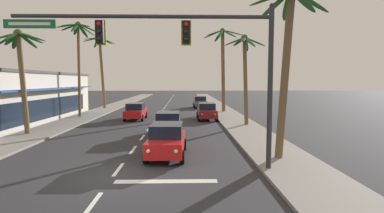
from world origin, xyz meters
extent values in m
plane|color=#2D2D33|center=(0.00, 0.00, 0.00)|extent=(220.00, 220.00, 0.00)
cube|color=gray|center=(7.80, 20.00, 0.07)|extent=(3.20, 110.00, 0.14)
cube|color=gray|center=(-7.80, 20.00, 0.07)|extent=(3.20, 110.00, 0.14)
cube|color=silver|center=(0.00, -2.74, 0.00)|extent=(0.16, 2.00, 0.01)
cube|color=silver|center=(0.00, 1.07, 0.00)|extent=(0.16, 2.00, 0.01)
cube|color=silver|center=(0.00, 4.88, 0.00)|extent=(0.16, 2.00, 0.01)
cube|color=silver|center=(0.00, 8.70, 0.00)|extent=(0.16, 2.00, 0.01)
cube|color=silver|center=(0.00, 12.51, 0.00)|extent=(0.16, 2.00, 0.01)
cube|color=silver|center=(0.00, 16.33, 0.00)|extent=(0.16, 2.00, 0.01)
cube|color=silver|center=(0.00, 20.14, 0.00)|extent=(0.16, 2.00, 0.01)
cube|color=silver|center=(0.00, 23.96, 0.00)|extent=(0.16, 2.00, 0.01)
cube|color=silver|center=(0.00, 27.77, 0.00)|extent=(0.16, 2.00, 0.01)
cube|color=silver|center=(0.00, 31.58, 0.00)|extent=(0.16, 2.00, 0.01)
cube|color=silver|center=(0.00, 35.40, 0.00)|extent=(0.16, 2.00, 0.01)
cube|color=silver|center=(0.00, 39.21, 0.00)|extent=(0.16, 2.00, 0.01)
cube|color=silver|center=(0.00, 43.03, 0.00)|extent=(0.16, 2.00, 0.01)
cube|color=silver|center=(0.00, 46.84, 0.00)|extent=(0.16, 2.00, 0.01)
cube|color=silver|center=(0.00, 50.65, 0.00)|extent=(0.16, 2.00, 0.01)
cube|color=silver|center=(0.00, 54.47, 0.00)|extent=(0.16, 2.00, 0.01)
cube|color=silver|center=(0.00, 58.28, 0.00)|extent=(0.16, 2.00, 0.01)
cube|color=silver|center=(0.00, 62.10, 0.00)|extent=(0.16, 2.00, 0.01)
cube|color=silver|center=(0.00, 65.91, 0.00)|extent=(0.16, 2.00, 0.01)
cube|color=silver|center=(0.00, 69.72, 0.00)|extent=(0.16, 2.00, 0.01)
cube|color=silver|center=(2.20, -0.60, 0.00)|extent=(4.00, 0.44, 0.01)
cylinder|color=#2D2D33|center=(6.56, 0.68, 3.48)|extent=(0.22, 0.22, 6.96)
cylinder|color=#2D2D33|center=(1.22, 0.68, 6.55)|extent=(10.69, 0.16, 0.16)
sphere|color=#2D2D33|center=(6.56, 0.68, 7.02)|extent=(0.20, 0.20, 0.20)
cube|color=black|center=(3.00, 0.66, 5.91)|extent=(0.32, 0.26, 0.92)
sphere|color=red|center=(3.00, 0.52, 6.21)|extent=(0.17, 0.17, 0.17)
sphere|color=black|center=(3.00, 0.52, 5.91)|extent=(0.17, 0.17, 0.17)
sphere|color=black|center=(3.00, 0.52, 5.61)|extent=(0.17, 0.17, 0.17)
cube|color=yellow|center=(3.00, 0.82, 5.91)|extent=(0.42, 0.03, 1.04)
cube|color=black|center=(-0.56, 0.66, 5.91)|extent=(0.32, 0.26, 0.92)
sphere|color=red|center=(-0.56, 0.52, 6.21)|extent=(0.17, 0.17, 0.17)
sphere|color=black|center=(-0.56, 0.52, 5.91)|extent=(0.17, 0.17, 0.17)
sphere|color=black|center=(-0.56, 0.52, 5.61)|extent=(0.17, 0.17, 0.17)
cube|color=yellow|center=(-0.56, 0.82, 5.91)|extent=(0.42, 0.03, 1.04)
cube|color=#146038|center=(-3.41, 0.68, 6.23)|extent=(2.12, 0.05, 0.36)
cube|color=white|center=(-3.41, 0.65, 6.23)|extent=(1.69, 0.01, 0.12)
cube|color=red|center=(2.00, 3.39, 0.68)|extent=(1.91, 4.36, 0.72)
cube|color=black|center=(2.00, 3.54, 1.36)|extent=(1.68, 2.25, 0.64)
cylinder|color=black|center=(2.81, 1.95, 0.32)|extent=(0.24, 0.65, 0.64)
cylinder|color=black|center=(1.08, 2.01, 0.32)|extent=(0.24, 0.65, 0.64)
cylinder|color=black|center=(2.91, 4.78, 0.32)|extent=(0.24, 0.65, 0.64)
cylinder|color=black|center=(1.18, 4.84, 0.32)|extent=(0.24, 0.65, 0.64)
sphere|color=#F9EFC6|center=(2.54, 1.20, 0.76)|extent=(0.18, 0.18, 0.18)
sphere|color=#F9EFC6|center=(1.30, 1.25, 0.76)|extent=(0.18, 0.18, 0.18)
cube|color=red|center=(2.73, 5.53, 0.78)|extent=(0.24, 0.07, 0.20)
cube|color=red|center=(1.41, 5.58, 0.78)|extent=(0.24, 0.07, 0.20)
cube|color=navy|center=(1.74, 9.33, 0.68)|extent=(1.80, 4.31, 0.72)
cube|color=black|center=(1.74, 9.48, 1.36)|extent=(1.62, 2.21, 0.64)
cylinder|color=black|center=(2.61, 7.92, 0.32)|extent=(0.23, 0.64, 0.64)
cylinder|color=black|center=(0.89, 7.90, 0.32)|extent=(0.23, 0.64, 0.64)
cylinder|color=black|center=(2.59, 10.76, 0.32)|extent=(0.23, 0.64, 0.64)
cylinder|color=black|center=(0.86, 10.74, 0.32)|extent=(0.23, 0.64, 0.64)
sphere|color=#F9EFC6|center=(2.38, 7.17, 0.76)|extent=(0.18, 0.18, 0.18)
sphere|color=#F9EFC6|center=(1.14, 7.16, 0.76)|extent=(0.18, 0.18, 0.18)
cube|color=red|center=(2.38, 11.50, 0.78)|extent=(0.24, 0.06, 0.20)
cube|color=red|center=(1.06, 11.48, 0.78)|extent=(0.24, 0.06, 0.20)
cube|color=red|center=(-2.03, 18.60, 0.68)|extent=(1.79, 4.31, 0.72)
cube|color=black|center=(-2.03, 18.45, 1.36)|extent=(1.61, 2.21, 0.64)
cylinder|color=black|center=(-2.88, 20.03, 0.32)|extent=(0.22, 0.64, 0.64)
cylinder|color=black|center=(-1.16, 20.02, 0.32)|extent=(0.22, 0.64, 0.64)
cylinder|color=black|center=(-2.90, 17.19, 0.32)|extent=(0.22, 0.64, 0.64)
cylinder|color=black|center=(-1.17, 17.18, 0.32)|extent=(0.22, 0.64, 0.64)
sphere|color=#B2B2AD|center=(-2.63, 20.78, 0.76)|extent=(0.18, 0.18, 0.18)
sphere|color=#B2B2AD|center=(-1.39, 20.77, 0.76)|extent=(0.18, 0.18, 0.18)
cube|color=red|center=(-2.70, 16.45, 0.78)|extent=(0.24, 0.06, 0.20)
cube|color=red|center=(-1.38, 16.44, 0.78)|extent=(0.24, 0.06, 0.20)
cube|color=#4C515B|center=(5.19, 32.02, 0.68)|extent=(1.82, 4.32, 0.72)
cube|color=black|center=(5.19, 32.17, 1.36)|extent=(1.63, 2.22, 0.64)
cylinder|color=black|center=(6.07, 30.62, 0.32)|extent=(0.23, 0.64, 0.64)
cylinder|color=black|center=(4.35, 30.59, 0.32)|extent=(0.23, 0.64, 0.64)
cylinder|color=black|center=(6.03, 33.45, 0.32)|extent=(0.23, 0.64, 0.64)
cylinder|color=black|center=(4.31, 33.43, 0.32)|extent=(0.23, 0.64, 0.64)
sphere|color=#B2B2AD|center=(5.84, 29.86, 0.76)|extent=(0.18, 0.18, 0.18)
sphere|color=#B2B2AD|center=(4.60, 29.84, 0.76)|extent=(0.18, 0.18, 0.18)
cube|color=red|center=(5.82, 34.19, 0.78)|extent=(0.24, 0.06, 0.20)
cube|color=red|center=(4.50, 34.17, 0.78)|extent=(0.24, 0.06, 0.20)
cube|color=maroon|center=(5.17, 18.32, 0.68)|extent=(1.77, 4.31, 0.72)
cube|color=black|center=(5.17, 18.47, 1.36)|extent=(1.61, 2.20, 0.64)
cylinder|color=black|center=(6.03, 16.91, 0.32)|extent=(0.22, 0.64, 0.64)
cylinder|color=black|center=(4.31, 16.90, 0.32)|extent=(0.22, 0.64, 0.64)
cylinder|color=black|center=(6.03, 19.75, 0.32)|extent=(0.22, 0.64, 0.64)
cylinder|color=black|center=(4.30, 19.74, 0.32)|extent=(0.22, 0.64, 0.64)
sphere|color=#B2B2AD|center=(5.79, 16.16, 0.76)|extent=(0.18, 0.18, 0.18)
sphere|color=#B2B2AD|center=(4.55, 16.15, 0.76)|extent=(0.18, 0.18, 0.18)
cube|color=red|center=(5.82, 20.49, 0.78)|extent=(0.24, 0.06, 0.20)
cube|color=red|center=(4.50, 20.48, 0.78)|extent=(0.24, 0.06, 0.20)
cylinder|color=brown|center=(-8.54, 9.74, 3.58)|extent=(0.70, 0.36, 7.18)
ellipsoid|color=#236028|center=(-7.81, 9.86, 6.99)|extent=(1.90, 0.65, 0.69)
ellipsoid|color=#236028|center=(-8.18, 10.48, 6.99)|extent=(1.41, 1.75, 0.69)
ellipsoid|color=#236028|center=(-8.46, 10.54, 6.81)|extent=(0.92, 1.78, 1.03)
ellipsoid|color=#236028|center=(-9.25, 10.35, 6.76)|extent=(1.41, 1.54, 1.13)
ellipsoid|color=#236028|center=(-9.45, 10.20, 6.88)|extent=(1.74, 1.30, 0.89)
ellipsoid|color=#236028|center=(-9.48, 9.53, 6.74)|extent=(1.71, 0.83, 1.18)
ellipsoid|color=#236028|center=(-9.31, 9.09, 6.91)|extent=(1.52, 1.61, 0.85)
ellipsoid|color=#236028|center=(-8.67, 8.86, 6.91)|extent=(0.50, 1.84, 0.85)
ellipsoid|color=#236028|center=(-7.98, 9.17, 7.07)|extent=(1.74, 1.48, 0.53)
sphere|color=#4C4223|center=(-8.72, 9.74, 7.22)|extent=(0.60, 0.60, 0.60)
cylinder|color=brown|center=(-8.16, 20.21, 4.84)|extent=(0.40, 0.28, 9.69)
ellipsoid|color=#236028|center=(-7.19, 19.98, 9.15)|extent=(1.99, 0.86, 1.40)
ellipsoid|color=#236028|center=(-7.14, 20.68, 9.41)|extent=(2.14, 1.33, 0.88)
ellipsoid|color=#236028|center=(-7.93, 21.18, 9.22)|extent=(0.75, 2.08, 1.25)
ellipsoid|color=#236028|center=(-8.64, 21.11, 9.36)|extent=(1.44, 2.06, 1.00)
ellipsoid|color=#236028|center=(-9.14, 20.59, 9.51)|extent=(2.24, 1.14, 0.69)
ellipsoid|color=#236028|center=(-9.18, 19.93, 9.55)|extent=(2.28, 0.94, 0.61)
ellipsoid|color=#236028|center=(-8.60, 19.22, 9.52)|extent=(1.37, 2.18, 0.67)
ellipsoid|color=#236028|center=(-8.11, 19.22, 9.23)|extent=(0.41, 2.05, 1.24)
ellipsoid|color=#236028|center=(-7.27, 19.48, 9.52)|extent=(1.95, 1.78, 0.67)
sphere|color=#4C4223|center=(-8.10, 20.21, 9.74)|extent=(0.60, 0.60, 0.60)
cylinder|color=brown|center=(-8.55, 30.68, 4.88)|extent=(0.87, 0.39, 9.77)
ellipsoid|color=#236028|center=(-7.69, 30.57, 9.41)|extent=(2.30, 0.61, 1.04)
ellipsoid|color=#236028|center=(-8.20, 31.67, 9.54)|extent=(1.55, 2.22, 0.77)
ellipsoid|color=#236028|center=(-9.42, 31.50, 9.26)|extent=(1.62, 1.94, 1.34)
ellipsoid|color=#236028|center=(-9.96, 30.74, 9.60)|extent=(2.39, 0.53, 0.67)
ellipsoid|color=#236028|center=(-9.58, 29.81, 9.62)|extent=(1.89, 2.03, 0.62)
ellipsoid|color=#236028|center=(-8.47, 29.72, 9.21)|extent=(1.05, 2.11, 1.42)
sphere|color=#4C4223|center=(-8.79, 30.68, 9.81)|extent=(0.60, 0.60, 0.60)
cylinder|color=brown|center=(7.78, 2.49, 4.04)|extent=(0.82, 0.38, 8.08)
ellipsoid|color=#2D702D|center=(8.97, 2.63, 7.69)|extent=(2.05, 0.67, 1.09)
ellipsoid|color=#2D702D|center=(8.83, 3.08, 7.79)|extent=(1.93, 1.53, 0.90)
ellipsoid|color=#2D702D|center=(8.15, 3.44, 7.66)|extent=(0.69, 2.01, 1.16)
ellipsoid|color=#2D702D|center=(7.45, 3.27, 7.66)|extent=(1.48, 1.84, 1.15)
cylinder|color=brown|center=(8.17, 13.90, 3.74)|extent=(0.62, 0.34, 7.49)
ellipsoid|color=#236028|center=(8.88, 13.70, 7.19)|extent=(1.87, 0.80, 0.91)
ellipsoid|color=#236028|center=(8.29, 14.67, 7.07)|extent=(0.94, 1.74, 1.15)
ellipsoid|color=#236028|center=(7.70, 14.77, 7.32)|extent=(1.03, 1.92, 0.66)
ellipsoid|color=#236028|center=(7.15, 13.71, 7.22)|extent=(1.88, 0.77, 0.86)
ellipsoid|color=#236028|center=(7.75, 13.02, 7.30)|extent=(0.94, 1.92, 0.71)
ellipsoid|color=#236028|center=(8.33, 13.12, 7.10)|extent=(1.00, 1.77, 1.09)
sphere|color=#4C4223|center=(8.02, 13.90, 7.53)|extent=(0.60, 0.60, 0.60)
cylinder|color=brown|center=(7.67, 25.30, 4.98)|extent=(0.66, 0.43, 9.97)
ellipsoid|color=#236028|center=(8.77, 25.06, 9.73)|extent=(2.55, 0.88, 0.80)
ellipsoid|color=#236028|center=(8.53, 26.07, 9.74)|extent=(2.24, 1.87, 0.78)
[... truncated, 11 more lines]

